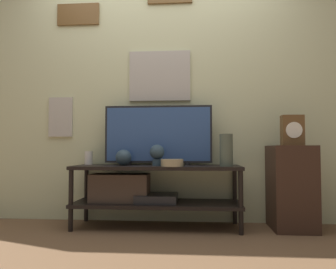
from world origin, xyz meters
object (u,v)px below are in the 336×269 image
(decorative_bust, at_px, (157,153))
(vase_wide_bowl, at_px, (172,163))
(vase_round_glass, at_px, (124,157))
(candle_jar, at_px, (89,158))
(television, at_px, (158,134))
(vase_tall_ceramic, at_px, (226,150))
(mantel_clock, at_px, (292,130))

(decorative_bust, bearing_deg, vase_wide_bowl, -38.26)
(vase_round_glass, xyz_separation_m, candle_jar, (-0.37, 0.16, -0.01))
(vase_round_glass, distance_m, candle_jar, 0.40)
(vase_wide_bowl, distance_m, decorative_bust, 0.19)
(television, distance_m, vase_tall_ceramic, 0.65)
(vase_wide_bowl, xyz_separation_m, mantel_clock, (1.03, 0.14, 0.28))
(decorative_bust, bearing_deg, mantel_clock, 1.22)
(television, relative_size, candle_jar, 7.88)
(vase_tall_ceramic, distance_m, decorative_bust, 0.60)
(vase_tall_ceramic, bearing_deg, mantel_clock, 8.80)
(vase_wide_bowl, relative_size, vase_round_glass, 1.34)
(vase_round_glass, height_order, vase_tall_ceramic, vase_tall_ceramic)
(vase_wide_bowl, distance_m, vase_tall_ceramic, 0.47)
(candle_jar, xyz_separation_m, mantel_clock, (1.84, -0.15, 0.24))
(vase_wide_bowl, xyz_separation_m, candle_jar, (-0.81, 0.28, 0.03))
(vase_wide_bowl, xyz_separation_m, vase_round_glass, (-0.44, 0.13, 0.04))
(mantel_clock, bearing_deg, television, 174.80)
(vase_round_glass, height_order, mantel_clock, mantel_clock)
(television, xyz_separation_m, mantel_clock, (1.18, -0.11, 0.02))
(decorative_bust, relative_size, mantel_clock, 0.71)
(vase_round_glass, xyz_separation_m, decorative_bust, (0.30, -0.02, 0.04))
(vase_round_glass, height_order, decorative_bust, decorative_bust)
(candle_jar, relative_size, mantel_clock, 0.48)
(vase_wide_bowl, distance_m, candle_jar, 0.86)
(television, xyz_separation_m, vase_tall_ceramic, (0.60, -0.20, -0.15))
(vase_tall_ceramic, relative_size, candle_jar, 2.18)
(vase_wide_bowl, relative_size, mantel_clock, 0.73)
(vase_wide_bowl, bearing_deg, vase_tall_ceramic, 5.85)
(television, distance_m, decorative_bust, 0.22)
(television, relative_size, decorative_bust, 5.33)
(television, height_order, candle_jar, television)
(television, xyz_separation_m, vase_round_glass, (-0.30, -0.11, -0.21))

